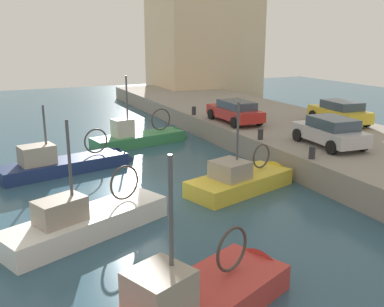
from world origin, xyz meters
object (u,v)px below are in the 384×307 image
(mooring_bollard_north, at_px, (194,111))
(fishing_boat_navy, at_px, (71,168))
(parked_car_red, at_px, (235,111))
(mooring_bollard_mid, at_px, (260,134))
(fishing_boat_yellow, at_px, (245,186))
(fishing_boat_green, at_px, (144,142))
(fishing_boat_white, at_px, (96,228))
(mooring_bollard_south, at_px, (312,153))
(parked_car_yellow, at_px, (340,112))
(parked_car_silver, at_px, (330,131))

(mooring_bollard_north, bearing_deg, fishing_boat_navy, -149.48)
(parked_car_red, distance_m, mooring_bollard_mid, 4.65)
(fishing_boat_yellow, distance_m, fishing_boat_green, 9.61)
(fishing_boat_white, height_order, mooring_bollard_south, fishing_boat_white)
(fishing_boat_white, relative_size, mooring_bollard_north, 12.04)
(parked_car_yellow, distance_m, mooring_bollard_north, 9.30)
(fishing_boat_white, distance_m, fishing_boat_green, 12.34)
(mooring_bollard_south, bearing_deg, mooring_bollard_north, 90.00)
(fishing_boat_green, bearing_deg, mooring_bollard_south, -67.97)
(fishing_boat_yellow, xyz_separation_m, parked_car_red, (3.94, 7.70, 1.78))
(fishing_boat_navy, distance_m, mooring_bollard_south, 11.39)
(fishing_boat_navy, xyz_separation_m, parked_car_red, (10.31, 1.91, 1.77))
(mooring_bollard_south, relative_size, mooring_bollard_mid, 1.00)
(fishing_boat_green, distance_m, mooring_bollard_mid, 7.69)
(fishing_boat_navy, height_order, mooring_bollard_south, fishing_boat_navy)
(fishing_boat_yellow, distance_m, fishing_boat_navy, 8.60)
(fishing_boat_white, relative_size, parked_car_silver, 1.61)
(fishing_boat_white, bearing_deg, fishing_boat_navy, 86.22)
(fishing_boat_yellow, distance_m, mooring_bollard_mid, 4.49)
(parked_car_yellow, height_order, mooring_bollard_south, parked_car_yellow)
(parked_car_silver, relative_size, mooring_bollard_mid, 7.47)
(fishing_boat_navy, bearing_deg, parked_car_silver, -24.27)
(mooring_bollard_south, relative_size, mooring_bollard_north, 1.00)
(mooring_bollard_south, height_order, mooring_bollard_mid, same)
(mooring_bollard_mid, relative_size, mooring_bollard_north, 1.00)
(parked_car_red, xyz_separation_m, mooring_bollard_north, (-1.12, 3.51, -0.43))
(parked_car_red, bearing_deg, mooring_bollard_south, -97.49)
(mooring_bollard_mid, bearing_deg, mooring_bollard_south, -90.00)
(parked_car_yellow, distance_m, mooring_bollard_south, 8.56)
(fishing_boat_yellow, distance_m, mooring_bollard_south, 3.24)
(fishing_boat_white, height_order, fishing_boat_yellow, fishing_boat_white)
(parked_car_yellow, relative_size, mooring_bollard_south, 7.61)
(fishing_boat_green, xyz_separation_m, parked_car_red, (5.29, -1.82, 1.78))
(parked_car_silver, xyz_separation_m, mooring_bollard_south, (-2.24, -1.43, -0.45))
(fishing_boat_yellow, height_order, mooring_bollard_north, fishing_boat_yellow)
(fishing_boat_yellow, distance_m, parked_car_silver, 5.42)
(fishing_boat_navy, height_order, fishing_boat_green, fishing_boat_green)
(fishing_boat_yellow, xyz_separation_m, mooring_bollard_mid, (2.83, 3.21, 1.36))
(fishing_boat_white, bearing_deg, fishing_boat_yellow, 12.57)
(mooring_bollard_north, bearing_deg, mooring_bollard_south, -90.00)
(fishing_boat_yellow, relative_size, mooring_bollard_mid, 10.64)
(mooring_bollard_south, bearing_deg, fishing_boat_green, 112.03)
(parked_car_silver, distance_m, parked_car_red, 7.16)
(fishing_boat_white, xyz_separation_m, mooring_bollard_mid, (9.68, 4.73, 1.36))
(fishing_boat_green, relative_size, parked_car_yellow, 1.58)
(parked_car_yellow, xyz_separation_m, parked_car_silver, (-4.35, -4.03, 0.00))
(parked_car_yellow, relative_size, parked_car_red, 0.95)
(fishing_boat_white, relative_size, fishing_boat_green, 1.00)
(parked_car_silver, bearing_deg, parked_car_yellow, 42.77)
(fishing_boat_yellow, distance_m, parked_car_yellow, 10.66)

